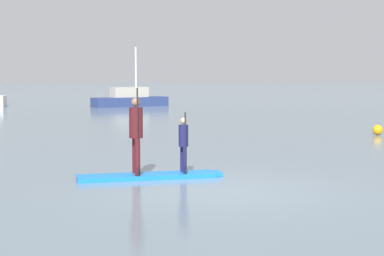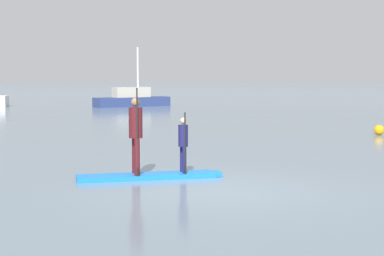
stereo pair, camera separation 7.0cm
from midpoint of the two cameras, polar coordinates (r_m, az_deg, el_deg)
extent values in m
plane|color=slate|center=(12.36, 2.76, -5.60)|extent=(240.00, 240.00, 0.00)
cube|color=blue|center=(13.65, -4.28, -4.38)|extent=(2.98, 0.65, 0.10)
cube|color=blue|center=(13.98, 1.96, -4.14)|extent=(0.25, 0.42, 0.09)
cylinder|color=#4C1419|center=(13.72, -5.33, -2.46)|extent=(0.12, 0.12, 0.79)
cylinder|color=#4C1419|center=(13.38, -5.11, -2.65)|extent=(0.12, 0.12, 0.79)
cylinder|color=#4C1419|center=(13.47, -5.25, 0.48)|extent=(0.30, 0.30, 0.65)
sphere|color=#8C664C|center=(13.44, -5.26, 2.35)|extent=(0.19, 0.19, 0.19)
cylinder|color=black|center=(13.27, -5.10, -0.38)|extent=(0.03, 0.03, 1.86)
cube|color=black|center=(13.38, -5.07, -3.97)|extent=(0.03, 0.14, 0.18)
cylinder|color=#19194C|center=(13.87, -1.04, -2.80)|extent=(0.09, 0.09, 0.57)
cylinder|color=#19194C|center=(13.63, -0.81, -2.94)|extent=(0.09, 0.09, 0.57)
cylinder|color=#19194C|center=(13.69, -0.93, -0.70)|extent=(0.22, 0.22, 0.47)
sphere|color=tan|center=(13.66, -0.93, 0.66)|extent=(0.14, 0.14, 0.14)
cylinder|color=black|center=(13.53, -0.76, -1.38)|extent=(0.03, 0.03, 1.33)
cube|color=black|center=(13.61, -0.76, -3.79)|extent=(0.03, 0.14, 0.18)
cube|color=navy|center=(41.59, -5.67, 2.37)|extent=(5.24, 2.66, 0.62)
cube|color=#B2AD9E|center=(41.55, -5.74, 3.25)|extent=(2.58, 1.56, 0.65)
cylinder|color=silver|center=(41.74, -5.16, 5.51)|extent=(0.12, 0.12, 2.62)
sphere|color=orange|center=(23.93, 16.39, -0.15)|extent=(0.36, 0.36, 0.36)
camera|label=1|loc=(0.03, -90.13, -0.01)|focal=58.88mm
camera|label=2|loc=(0.03, 89.87, 0.01)|focal=58.88mm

